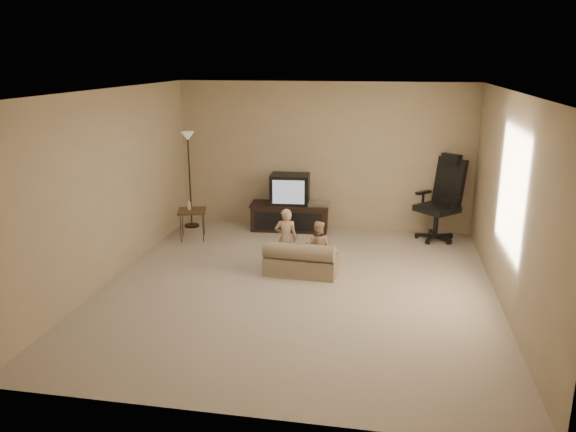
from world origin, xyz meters
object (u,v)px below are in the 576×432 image
office_chair (440,210)px  child_sofa (301,261)px  floor_lamp (189,158)px  side_table (192,211)px  toddler_right (318,247)px  toddler_left (286,239)px  tv_stand (290,207)px

office_chair → child_sofa: (-1.99, -1.93, -0.31)m
floor_lamp → child_sofa: 3.11m
side_table → toddler_right: bearing=-26.3°
child_sofa → toddler_right: toddler_right is taller
floor_lamp → toddler_left: bearing=-40.2°
toddler_left → tv_stand: bearing=-88.9°
office_chair → toddler_right: bearing=-90.4°
toddler_left → office_chair: bearing=-149.2°
tv_stand → side_table: (-1.49, -0.79, 0.07)m
child_sofa → tv_stand: bearing=107.5°
floor_lamp → side_table: bearing=-69.2°
child_sofa → toddler_right: size_ratio=1.38×
tv_stand → side_table: size_ratio=2.10×
tv_stand → office_chair: size_ratio=0.99×
tv_stand → office_chair: office_chair is taller
child_sofa → toddler_left: (-0.24, 0.20, 0.24)m
office_chair → child_sofa: 2.79m
floor_lamp → toddler_right: size_ratio=2.27×
tv_stand → floor_lamp: (-1.74, -0.11, 0.81)m
office_chair → child_sofa: size_ratio=1.38×
side_table → toddler_left: (1.75, -1.02, -0.04)m
tv_stand → toddler_left: bearing=-85.5°
child_sofa → toddler_right: bearing=36.5°
child_sofa → toddler_left: 0.40m
side_table → toddler_left: toddler_left is taller
office_chair → floor_lamp: 4.29m
side_table → child_sofa: size_ratio=0.65×
office_chair → side_table: (-3.98, -0.71, -0.03)m
floor_lamp → toddler_right: (2.46, -1.76, -0.85)m
toddler_right → side_table: bearing=-18.4°
toddler_left → toddler_right: 0.47m
office_chair → toddler_left: (-2.23, -1.73, -0.07)m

